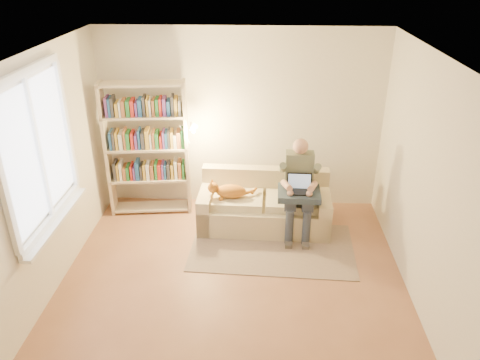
# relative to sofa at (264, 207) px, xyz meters

# --- Properties ---
(floor) EXTENTS (4.50, 4.50, 0.00)m
(floor) POSITION_rel_sofa_xyz_m (-0.36, -1.57, -0.27)
(floor) COLOR #8F5C41
(floor) RESTS_ON ground
(ceiling) EXTENTS (4.00, 4.50, 0.02)m
(ceiling) POSITION_rel_sofa_xyz_m (-0.36, -1.57, 2.33)
(ceiling) COLOR white
(ceiling) RESTS_ON wall_back
(wall_left) EXTENTS (0.02, 4.50, 2.60)m
(wall_left) POSITION_rel_sofa_xyz_m (-2.36, -1.57, 1.03)
(wall_left) COLOR silver
(wall_left) RESTS_ON floor
(wall_right) EXTENTS (0.02, 4.50, 2.60)m
(wall_right) POSITION_rel_sofa_xyz_m (1.64, -1.57, 1.03)
(wall_right) COLOR silver
(wall_right) RESTS_ON floor
(wall_back) EXTENTS (4.00, 0.02, 2.60)m
(wall_back) POSITION_rel_sofa_xyz_m (-0.36, 0.68, 1.03)
(wall_back) COLOR silver
(wall_back) RESTS_ON floor
(window) EXTENTS (0.12, 1.52, 1.69)m
(window) POSITION_rel_sofa_xyz_m (-2.31, -1.37, 1.10)
(window) COLOR white
(window) RESTS_ON wall_left
(sofa) EXTENTS (1.79, 0.85, 0.75)m
(sofa) POSITION_rel_sofa_xyz_m (0.00, 0.00, 0.00)
(sofa) COLOR #C8B68D
(sofa) RESTS_ON floor
(person) EXTENTS (0.38, 0.60, 1.31)m
(person) POSITION_rel_sofa_xyz_m (0.45, -0.15, 0.46)
(person) COLOR slate
(person) RESTS_ON sofa
(cat) EXTENTS (0.63, 0.23, 0.23)m
(cat) POSITION_rel_sofa_xyz_m (-0.43, -0.10, 0.30)
(cat) COLOR orange
(cat) RESTS_ON sofa
(blanket) EXTENTS (0.56, 0.46, 0.08)m
(blanket) POSITION_rel_sofa_xyz_m (0.41, -0.28, 0.38)
(blanket) COLOR #253241
(blanket) RESTS_ON person
(laptop) EXTENTS (0.32, 0.28, 0.26)m
(laptop) POSITION_rel_sofa_xyz_m (0.41, -0.27, 0.47)
(laptop) COLOR black
(laptop) RESTS_ON blanket
(bookshelf) EXTENTS (1.31, 0.42, 1.93)m
(bookshelf) POSITION_rel_sofa_xyz_m (-1.65, 0.33, 0.79)
(bookshelf) COLOR #C5B295
(bookshelf) RESTS_ON floor
(rug) EXTENTS (2.14, 1.32, 0.01)m
(rug) POSITION_rel_sofa_xyz_m (0.11, -0.57, -0.27)
(rug) COLOR gray
(rug) RESTS_ON floor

